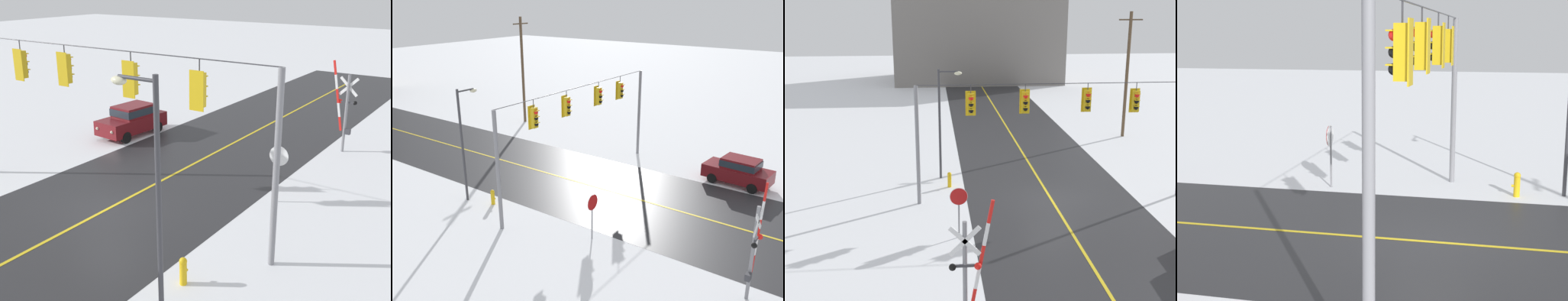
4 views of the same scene
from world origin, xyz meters
TOP-DOWN VIEW (x-y plane):
  - ground_plane at (0.00, 0.00)m, footprint 160.00×160.00m
  - signal_span at (0.02, -0.01)m, footprint 14.20×0.47m
  - stop_sign at (-5.15, -4.33)m, footprint 0.80×0.09m
  - railroad_crossing at (-5.28, -11.86)m, footprint 1.37×0.31m
  - parked_car_maroon at (5.56, -7.98)m, footprint 2.06×4.30m
  - streetlamp_near at (-5.59, 4.07)m, footprint 1.39×0.28m
  - fire_hydrant at (-5.33, 2.43)m, footprint 0.24×0.31m

SIDE VIEW (x-z plane):
  - ground_plane at x=0.00m, z-range 0.00..0.00m
  - fire_hydrant at x=-5.33m, z-range 0.03..0.91m
  - parked_car_maroon at x=5.56m, z-range 0.08..1.82m
  - stop_sign at x=-5.15m, z-range 0.54..2.89m
  - railroad_crossing at x=-5.28m, z-range -0.04..4.61m
  - streetlamp_near at x=-5.59m, z-range 0.67..7.17m
  - signal_span at x=0.02m, z-range 1.27..7.49m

